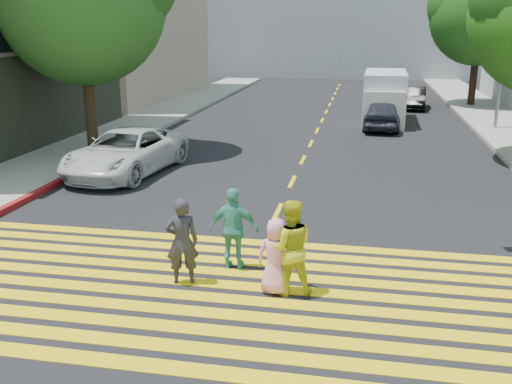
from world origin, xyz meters
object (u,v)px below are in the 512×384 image
(tree_right_far, at_px, (482,10))
(dark_car_parked, at_px, (414,98))
(silver_car, at_px, (384,91))
(pedestrian_woman, at_px, (290,247))
(white_sedan, at_px, (126,152))
(pedestrian_man, at_px, (182,241))
(dark_car_near, at_px, (383,114))
(pedestrian_extra, at_px, (234,229))
(white_van, at_px, (384,99))
(pedestrian_child, at_px, (276,256))

(tree_right_far, bearing_deg, dark_car_parked, -159.13)
(silver_car, bearing_deg, pedestrian_woman, 78.27)
(white_sedan, xyz_separation_m, silver_car, (8.65, 20.07, -0.08))
(pedestrian_man, relative_size, dark_car_near, 0.41)
(pedestrian_woman, xyz_separation_m, pedestrian_extra, (-1.21, 0.88, -0.05))
(tree_right_far, relative_size, dark_car_parked, 2.18)
(pedestrian_woman, relative_size, white_van, 0.33)
(pedestrian_man, distance_m, dark_car_parked, 25.42)
(pedestrian_woman, relative_size, dark_car_parked, 0.47)
(tree_right_far, distance_m, dark_car_near, 11.15)
(pedestrian_woman, distance_m, white_sedan, 9.85)
(pedestrian_woman, xyz_separation_m, pedestrian_child, (-0.24, -0.03, -0.18))
(white_sedan, distance_m, white_van, 14.55)
(white_sedan, distance_m, silver_car, 21.85)
(pedestrian_man, height_order, dark_car_near, pedestrian_man)
(pedestrian_child, bearing_deg, tree_right_far, -102.13)
(pedestrian_woman, bearing_deg, dark_car_parked, -113.58)
(pedestrian_man, xyz_separation_m, silver_car, (4.34, 27.58, -0.19))
(pedestrian_extra, height_order, white_sedan, pedestrian_extra)
(dark_car_parked, relative_size, white_van, 0.71)
(pedestrian_man, xyz_separation_m, dark_car_near, (4.02, 17.48, -0.13))
(pedestrian_child, relative_size, white_sedan, 0.27)
(tree_right_far, bearing_deg, pedestrian_child, -106.29)
(white_sedan, relative_size, dark_car_near, 1.26)
(pedestrian_man, distance_m, white_van, 19.81)
(pedestrian_woman, relative_size, dark_car_near, 0.43)
(tree_right_far, height_order, pedestrian_man, tree_right_far)
(dark_car_parked, bearing_deg, silver_car, 124.34)
(white_sedan, bearing_deg, pedestrian_woman, -43.44)
(tree_right_far, height_order, pedestrian_child, tree_right_far)
(pedestrian_man, height_order, pedestrian_woman, pedestrian_woman)
(pedestrian_man, height_order, white_van, white_van)
(pedestrian_child, xyz_separation_m, white_sedan, (-6.07, 7.59, 0.01))
(pedestrian_child, bearing_deg, pedestrian_man, 1.55)
(pedestrian_woman, distance_m, dark_car_near, 17.65)
(silver_car, distance_m, dark_car_parked, 3.29)
(tree_right_far, distance_m, dark_car_parked, 6.08)
(silver_car, relative_size, dark_car_parked, 1.18)
(pedestrian_child, relative_size, dark_car_near, 0.34)
(tree_right_far, height_order, pedestrian_extra, tree_right_far)
(pedestrian_extra, distance_m, white_sedan, 8.40)
(white_sedan, bearing_deg, silver_car, 73.42)
(pedestrian_child, relative_size, pedestrian_extra, 0.85)
(pedestrian_man, height_order, dark_car_parked, pedestrian_man)
(tree_right_far, relative_size, pedestrian_man, 4.89)
(white_sedan, bearing_deg, tree_right_far, 60.23)
(pedestrian_child, height_order, dark_car_parked, pedestrian_child)
(white_van, bearing_deg, tree_right_far, 52.97)
(tree_right_far, distance_m, pedestrian_man, 28.05)
(pedestrian_woman, distance_m, pedestrian_extra, 1.50)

